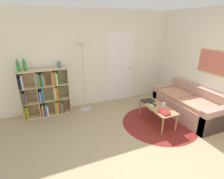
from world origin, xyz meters
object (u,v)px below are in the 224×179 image
floor_lamp (83,58)px  bottle_middle (24,66)px  couch (189,105)px  coffee_table (157,108)px  bottle_left (18,66)px  bowl (151,106)px  cup (164,104)px  bookshelf (45,93)px  vase_on_shelf (59,65)px  laptop (148,101)px

floor_lamp → bottle_middle: floor_lamp is taller
couch → bottle_middle: bottle_middle is taller
coffee_table → bottle_left: (-2.85, 1.44, 0.95)m
couch → bowl: 1.12m
bottle_left → bottle_middle: 0.14m
coffee_table → bottle_middle: (-2.72, 1.47, 0.95)m
coffee_table → cup: 0.18m
bookshelf → vase_on_shelf: size_ratio=7.87×
vase_on_shelf → bottle_middle: bearing=178.7°
couch → floor_lamp: bearing=149.9°
laptop → bottle_middle: bearing=157.3°
laptop → bottle_middle: size_ratio=1.19×
bookshelf → cup: size_ratio=14.35×
floor_lamp → bowl: (1.24, -1.30, -0.98)m
bookshelf → laptop: size_ratio=3.52×
coffee_table → bottle_left: size_ratio=3.50×
bookshelf → floor_lamp: 1.31m
bowl → vase_on_shelf: size_ratio=0.68×
bookshelf → couch: bearing=-23.9°
bowl → vase_on_shelf: (-1.81, 1.42, 0.84)m
couch → coffee_table: 0.97m
laptop → bowl: (-0.11, -0.32, 0.01)m
laptop → bowl: bowl is taller
bookshelf → coffee_table: bearing=-31.6°
coffee_table → bottle_middle: bearing=151.5°
cup → coffee_table: bearing=166.9°
bookshelf → bottle_left: bottle_left is taller
coffee_table → laptop: 0.36m
cup → bottle_left: bottle_left is taller
bowl → cup: size_ratio=1.24×
coffee_table → cup: size_ratio=11.87×
coffee_table → cup: (0.15, -0.04, 0.09)m
bottle_middle → vase_on_shelf: bearing=-1.3°
coffee_table → cup: cup is taller
couch → bottle_left: size_ratio=6.22×
laptop → vase_on_shelf: bearing=150.1°
bottle_middle → vase_on_shelf: size_ratio=1.87×
couch → vase_on_shelf: vase_on_shelf is taller
laptop → vase_on_shelf: size_ratio=2.23×
floor_lamp → bowl: 2.04m
couch → cup: (-0.81, -0.01, 0.18)m
bottle_middle → bottle_left: bearing=-164.3°
bookshelf → bowl: bearing=-32.5°
laptop → floor_lamp: bearing=143.8°
bowl → laptop: bearing=71.1°
bottle_middle → floor_lamp: bearing=-5.9°
floor_lamp → bookshelf: bearing=172.9°
floor_lamp → bottle_middle: size_ratio=6.34×
vase_on_shelf → couch: bearing=-26.8°
laptop → bowl: bearing=-108.9°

